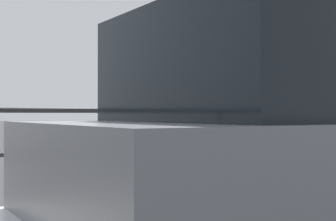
{
  "coord_description": "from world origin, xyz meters",
  "views": [
    {
      "loc": [
        -1.8,
        -3.28,
        1.2
      ],
      "look_at": [
        0.54,
        0.31,
        1.23
      ],
      "focal_mm": 50.2,
      "sensor_mm": 36.0,
      "label": 1
    }
  ],
  "objects": [
    {
      "name": "parking_meter",
      "position": [
        0.14,
        0.32,
        1.14
      ],
      "size": [
        0.16,
        0.17,
        1.4
      ],
      "rotation": [
        0.0,
        0.0,
        3.2
      ],
      "color": "slate",
      "rests_on": "sidewalk_curb"
    },
    {
      "name": "pedestrian_at_meter",
      "position": [
        0.73,
        0.44,
        1.12
      ],
      "size": [
        0.62,
        0.61,
        1.7
      ],
      "rotation": [
        0.0,
        0.0,
        -2.96
      ],
      "color": "#1E233F",
      "rests_on": "sidewalk_curb"
    },
    {
      "name": "parked_hatchback_gray",
      "position": [
        0.79,
        -1.17,
        0.92
      ],
      "size": [
        4.04,
        1.84,
        1.81
      ],
      "rotation": [
        0.0,
        0.0,
        -1.59
      ],
      "color": "slate",
      "rests_on": "ground"
    },
    {
      "name": "background_railing",
      "position": [
        -0.0,
        2.02,
        0.95
      ],
      "size": [
        24.06,
        0.06,
        1.12
      ],
      "color": "black",
      "rests_on": "sidewalk_curb"
    }
  ]
}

